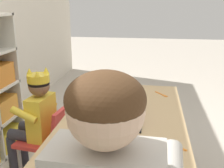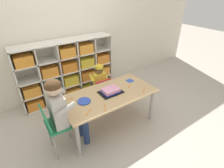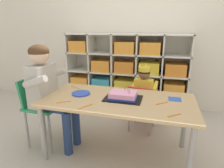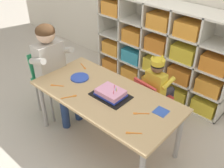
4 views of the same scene
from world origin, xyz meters
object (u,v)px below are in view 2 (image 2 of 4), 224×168
(fork_near_child_seat, at_px, (144,90))
(adult_helper_seated, at_px, (62,108))
(activity_table, at_px, (108,97))
(child_with_crown, at_px, (99,79))
(fork_beside_plate_stack, at_px, (105,107))
(paper_plate_stack, at_px, (84,101))
(classroom_chair_adult_side, at_px, (56,124))
(fork_at_table_front_edge, at_px, (69,99))
(fork_scattered_mid_table, at_px, (88,113))
(birthday_cake_on_tray, at_px, (111,91))
(classroom_chair_blue, at_px, (101,89))
(fork_near_cake_tray, at_px, (130,86))

(fork_near_child_seat, bearing_deg, adult_helper_seated, 132.64)
(activity_table, bearing_deg, adult_helper_seated, -176.29)
(child_with_crown, height_order, fork_beside_plate_stack, child_with_crown)
(paper_plate_stack, distance_m, fork_beside_plate_stack, 0.32)
(classroom_chair_adult_side, height_order, adult_helper_seated, adult_helper_seated)
(activity_table, height_order, fork_at_table_front_edge, fork_at_table_front_edge)
(activity_table, bearing_deg, fork_at_table_front_edge, 158.36)
(fork_scattered_mid_table, distance_m, fork_beside_plate_stack, 0.24)
(adult_helper_seated, bearing_deg, birthday_cake_on_tray, -83.89)
(adult_helper_seated, xyz_separation_m, fork_at_table_front_edge, (0.18, 0.25, -0.08))
(classroom_chair_blue, height_order, fork_at_table_front_edge, same)
(child_with_crown, xyz_separation_m, fork_near_cake_tray, (0.21, -0.60, 0.08))
(fork_near_cake_tray, relative_size, fork_near_child_seat, 1.04)
(classroom_chair_blue, height_order, adult_helper_seated, adult_helper_seated)
(fork_near_child_seat, bearing_deg, paper_plate_stack, 125.13)
(fork_near_cake_tray, bearing_deg, classroom_chair_blue, 72.97)
(classroom_chair_blue, height_order, paper_plate_stack, paper_plate_stack)
(classroom_chair_adult_side, relative_size, adult_helper_seated, 0.68)
(adult_helper_seated, relative_size, birthday_cake_on_tray, 3.12)
(paper_plate_stack, height_order, fork_at_table_front_edge, paper_plate_stack)
(fork_beside_plate_stack, xyz_separation_m, fork_near_cake_tray, (0.61, 0.24, 0.00))
(fork_near_cake_tray, xyz_separation_m, fork_near_child_seat, (0.10, -0.22, 0.00))
(paper_plate_stack, xyz_separation_m, fork_near_child_seat, (0.87, -0.25, -0.01))
(classroom_chair_blue, bearing_deg, child_with_crown, -89.28)
(classroom_chair_adult_side, bearing_deg, classroom_chair_blue, -59.91)
(fork_scattered_mid_table, height_order, fork_at_table_front_edge, same)
(child_with_crown, height_order, fork_near_child_seat, child_with_crown)
(birthday_cake_on_tray, xyz_separation_m, fork_scattered_mid_table, (-0.50, -0.23, -0.03))
(paper_plate_stack, relative_size, fork_beside_plate_stack, 1.35)
(classroom_chair_blue, xyz_separation_m, fork_near_cake_tray, (0.22, -0.50, 0.23))
(fork_scattered_mid_table, distance_m, fork_at_table_front_edge, 0.43)
(paper_plate_stack, relative_size, fork_near_child_seat, 1.69)
(fork_beside_plate_stack, xyz_separation_m, fork_at_table_front_edge, (-0.31, 0.45, 0.00))
(classroom_chair_blue, distance_m, fork_scattered_mid_table, 0.97)
(activity_table, xyz_separation_m, adult_helper_seated, (-0.70, -0.05, 0.14))
(classroom_chair_blue, relative_size, fork_near_cake_tray, 5.28)
(birthday_cake_on_tray, relative_size, fork_near_child_seat, 3.21)
(classroom_chair_adult_side, xyz_separation_m, fork_beside_plate_stack, (0.60, -0.20, 0.13))
(classroom_chair_blue, bearing_deg, classroom_chair_adult_side, 35.70)
(birthday_cake_on_tray, relative_size, fork_at_table_front_edge, 2.68)
(birthday_cake_on_tray, xyz_separation_m, fork_near_cake_tray, (0.34, -0.02, -0.03))
(paper_plate_stack, relative_size, fork_scattered_mid_table, 1.55)
(paper_plate_stack, height_order, fork_beside_plate_stack, paper_plate_stack)
(child_with_crown, distance_m, fork_near_cake_tray, 0.64)
(classroom_chair_blue, relative_size, birthday_cake_on_tray, 1.71)
(adult_helper_seated, xyz_separation_m, fork_beside_plate_stack, (0.49, -0.20, -0.08))
(activity_table, bearing_deg, classroom_chair_adult_side, -177.06)
(child_with_crown, bearing_deg, paper_plate_stack, 52.52)
(activity_table, relative_size, adult_helper_seated, 1.31)
(fork_at_table_front_edge, bearing_deg, activity_table, 179.39)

